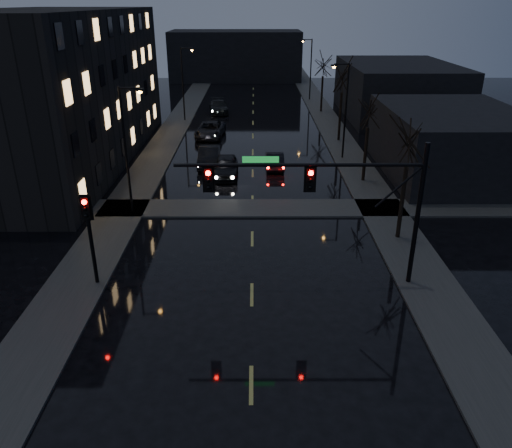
{
  "coord_description": "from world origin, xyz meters",
  "views": [
    {
      "loc": [
        0.12,
        -11.94,
        12.55
      ],
      "look_at": [
        0.2,
        8.94,
        3.2
      ],
      "focal_mm": 35.0,
      "sensor_mm": 36.0,
      "label": 1
    }
  ],
  "objects_px": {
    "lead_car": "(275,160)",
    "oncoming_car_c": "(210,130)",
    "oncoming_car_d": "(219,107)",
    "oncoming_car_b": "(209,157)",
    "oncoming_car_a": "(226,167)"
  },
  "relations": [
    {
      "from": "oncoming_car_d",
      "to": "oncoming_car_b",
      "type": "bearing_deg",
      "value": -96.05
    },
    {
      "from": "oncoming_car_a",
      "to": "lead_car",
      "type": "relative_size",
      "value": 1.15
    },
    {
      "from": "oncoming_car_b",
      "to": "oncoming_car_c",
      "type": "distance_m",
      "value": 9.57
    },
    {
      "from": "oncoming_car_a",
      "to": "oncoming_car_b",
      "type": "bearing_deg",
      "value": 118.9
    },
    {
      "from": "oncoming_car_a",
      "to": "oncoming_car_d",
      "type": "distance_m",
      "value": 24.39
    },
    {
      "from": "oncoming_car_c",
      "to": "lead_car",
      "type": "xyz_separation_m",
      "value": [
        6.07,
        -10.12,
        -0.1
      ]
    },
    {
      "from": "oncoming_car_d",
      "to": "lead_car",
      "type": "height_order",
      "value": "oncoming_car_d"
    },
    {
      "from": "oncoming_car_c",
      "to": "oncoming_car_b",
      "type": "bearing_deg",
      "value": -81.59
    },
    {
      "from": "oncoming_car_a",
      "to": "oncoming_car_d",
      "type": "bearing_deg",
      "value": 94.53
    },
    {
      "from": "oncoming_car_c",
      "to": "lead_car",
      "type": "bearing_deg",
      "value": -54.49
    },
    {
      "from": "oncoming_car_c",
      "to": "oncoming_car_a",
      "type": "bearing_deg",
      "value": -75.35
    },
    {
      "from": "oncoming_car_b",
      "to": "lead_car",
      "type": "bearing_deg",
      "value": -6.83
    },
    {
      "from": "oncoming_car_a",
      "to": "lead_car",
      "type": "xyz_separation_m",
      "value": [
        3.88,
        2.18,
        -0.13
      ]
    },
    {
      "from": "oncoming_car_a",
      "to": "oncoming_car_b",
      "type": "relative_size",
      "value": 0.98
    },
    {
      "from": "lead_car",
      "to": "oncoming_car_c",
      "type": "bearing_deg",
      "value": -59.74
    }
  ]
}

